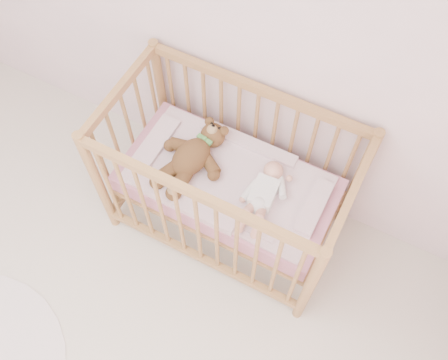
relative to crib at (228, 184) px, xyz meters
The scene contains 5 objects.
crib is the anchor object (origin of this frame).
mattress 0.01m from the crib, ahead, with size 1.22×0.62×0.13m, color #C67B96.
blanket 0.06m from the crib, ahead, with size 1.10×0.58×0.06m, color pink, non-canonical shape.
baby 0.26m from the crib, ahead, with size 0.24×0.49×0.12m, color white, non-canonical shape.
teddy_bear 0.27m from the crib, behind, with size 0.40×0.57×0.16m, color brown, non-canonical shape.
Camera 1 is at (1.04, 0.35, 2.99)m, focal length 40.00 mm.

